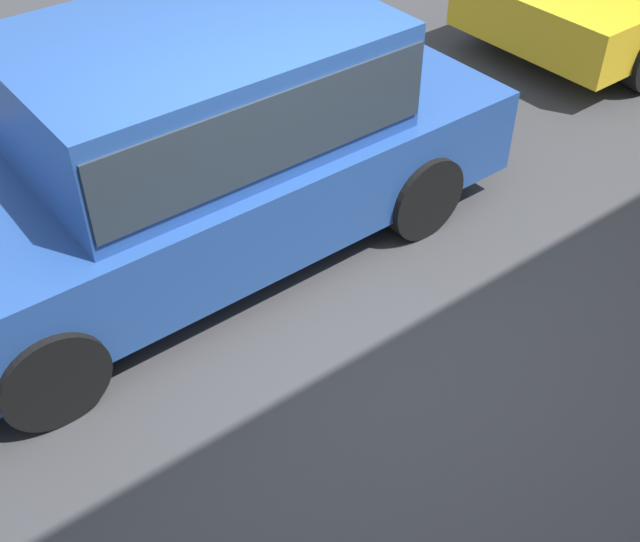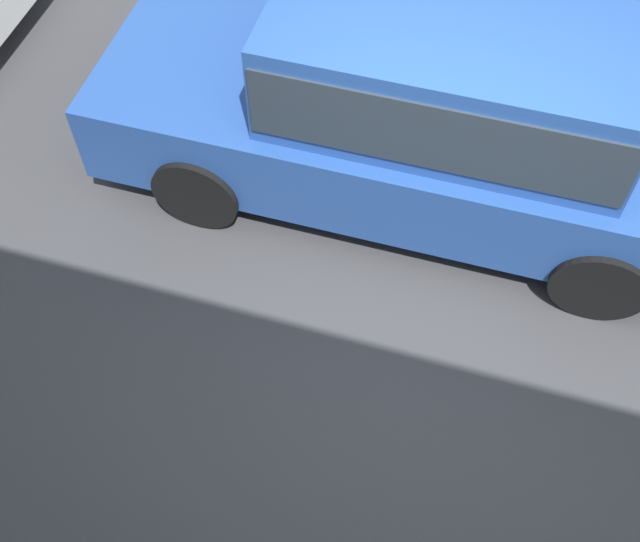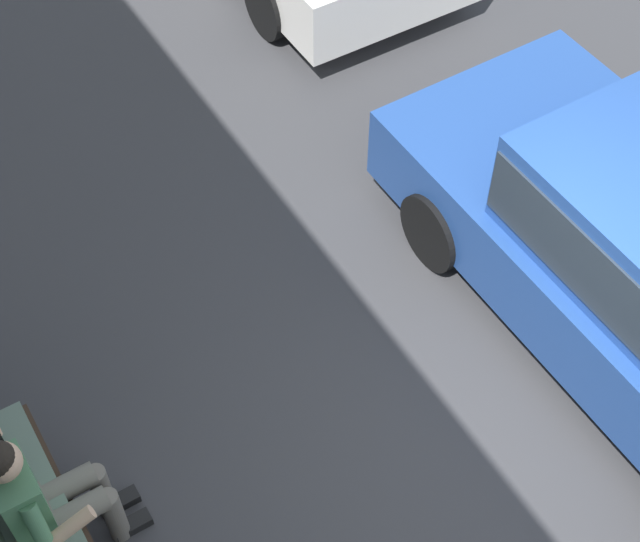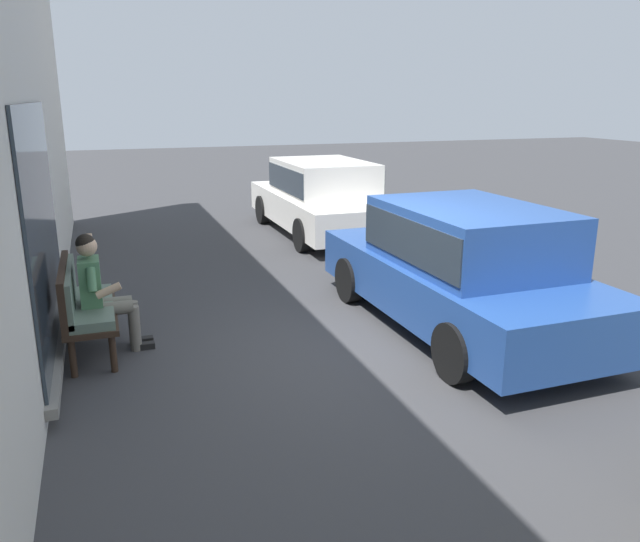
% 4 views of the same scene
% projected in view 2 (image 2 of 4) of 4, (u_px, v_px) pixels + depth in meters
% --- Properties ---
extents(ground_plane, '(60.00, 60.00, 0.00)m').
position_uv_depth(ground_plane, '(413.00, 342.00, 5.18)').
color(ground_plane, '#38383A').
extents(parked_car_mid, '(4.39, 1.95, 1.54)m').
position_uv_depth(parked_car_mid, '(438.00, 88.00, 5.31)').
color(parked_car_mid, '#23478E').
rests_on(parked_car_mid, ground_plane).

